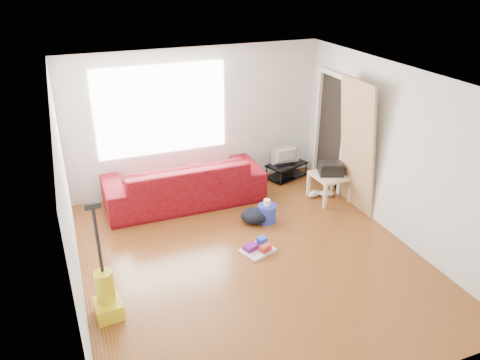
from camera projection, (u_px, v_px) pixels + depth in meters
name	position (u px, v px, depth m)	size (l,w,h in m)	color
room	(253.00, 171.00, 6.16)	(4.51, 5.01, 2.51)	brown
sofa	(185.00, 202.00, 8.05)	(2.64, 1.03, 0.77)	#5E0102
tv_stand	(286.00, 170.00, 8.89)	(0.85, 0.65, 0.28)	black
tv	(287.00, 156.00, 8.77)	(0.57, 0.08, 0.33)	black
side_table	(330.00, 178.00, 8.00)	(0.60, 0.60, 0.47)	#DBBB8C
printer	(331.00, 169.00, 7.93)	(0.49, 0.43, 0.21)	black
bucket	(267.00, 221.00, 7.46)	(0.29, 0.29, 0.29)	#2436B6
toilet_paper	(267.00, 211.00, 7.37)	(0.11, 0.11, 0.10)	white
cleaning_tray	(258.00, 248.00, 6.68)	(0.54, 0.49, 0.16)	silver
backpack	(255.00, 222.00, 7.42)	(0.44, 0.36, 0.24)	black
sneakers	(320.00, 194.00, 8.21)	(0.51, 0.26, 0.11)	white
vacuum	(106.00, 295.00, 5.40)	(0.33, 0.37, 1.45)	yellow
door_panel	(350.00, 207.00, 7.88)	(0.04, 0.87, 2.18)	#AB7A58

